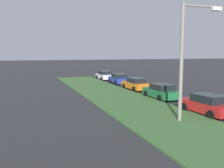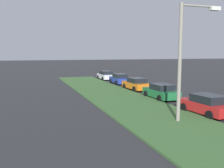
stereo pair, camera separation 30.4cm
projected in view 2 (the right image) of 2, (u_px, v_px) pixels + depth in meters
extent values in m
cube|color=#3D6633|center=(159.00, 118.00, 17.31)|extent=(60.00, 6.00, 0.12)
cube|color=red|center=(206.00, 107.00, 18.42)|extent=(4.40, 2.04, 0.70)
cube|color=black|center=(208.00, 99.00, 18.16)|extent=(2.29, 1.72, 0.55)
cylinder|color=black|center=(184.00, 107.00, 19.35)|extent=(0.65, 0.26, 0.64)
cylinder|color=black|center=(202.00, 105.00, 20.03)|extent=(0.65, 0.26, 0.64)
cylinder|color=black|center=(210.00, 115.00, 16.87)|extent=(0.65, 0.26, 0.64)
cube|color=#1E6B38|center=(161.00, 93.00, 24.61)|extent=(4.31, 1.83, 0.70)
cube|color=black|center=(162.00, 87.00, 24.34)|extent=(2.21, 1.61, 0.55)
cylinder|color=black|center=(146.00, 94.00, 25.61)|extent=(0.64, 0.22, 0.64)
cylinder|color=black|center=(162.00, 93.00, 26.20)|extent=(0.64, 0.22, 0.64)
cylinder|color=black|center=(160.00, 99.00, 23.08)|extent=(0.64, 0.22, 0.64)
cylinder|color=black|center=(177.00, 97.00, 23.67)|extent=(0.64, 0.22, 0.64)
cube|color=orange|center=(136.00, 85.00, 30.49)|extent=(4.39, 2.01, 0.70)
cube|color=black|center=(137.00, 80.00, 30.23)|extent=(2.28, 1.71, 0.55)
cylinder|color=black|center=(124.00, 86.00, 31.43)|extent=(0.65, 0.25, 0.64)
cylinder|color=black|center=(137.00, 86.00, 32.10)|extent=(0.65, 0.25, 0.64)
cylinder|color=black|center=(134.00, 89.00, 28.95)|extent=(0.65, 0.25, 0.64)
cylinder|color=black|center=(148.00, 88.00, 29.61)|extent=(0.65, 0.25, 0.64)
cube|color=#23389E|center=(119.00, 80.00, 36.42)|extent=(4.35, 1.93, 0.70)
cube|color=black|center=(120.00, 76.00, 36.15)|extent=(2.25, 1.66, 0.55)
cylinder|color=black|center=(111.00, 81.00, 37.47)|extent=(0.65, 0.24, 0.64)
cylinder|color=black|center=(122.00, 80.00, 38.00)|extent=(0.65, 0.24, 0.64)
cylinder|color=black|center=(116.00, 83.00, 34.91)|extent=(0.65, 0.24, 0.64)
cylinder|color=black|center=(129.00, 82.00, 35.44)|extent=(0.65, 0.24, 0.64)
cube|color=silver|center=(106.00, 76.00, 42.02)|extent=(4.30, 1.81, 0.70)
cube|color=black|center=(106.00, 73.00, 41.76)|extent=(2.20, 1.61, 0.55)
cylinder|color=black|center=(98.00, 77.00, 43.03)|extent=(0.64, 0.22, 0.64)
cylinder|color=black|center=(108.00, 77.00, 43.61)|extent=(0.64, 0.22, 0.64)
cylinder|color=black|center=(103.00, 79.00, 40.50)|extent=(0.64, 0.22, 0.64)
cylinder|color=black|center=(113.00, 78.00, 41.07)|extent=(0.64, 0.22, 0.64)
cylinder|color=gray|center=(180.00, 64.00, 15.89)|extent=(0.24, 0.24, 7.50)
cylinder|color=gray|center=(198.00, 6.00, 15.80)|extent=(0.19, 2.40, 0.12)
cube|color=silver|center=(214.00, 9.00, 16.17)|extent=(0.38, 0.71, 0.24)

